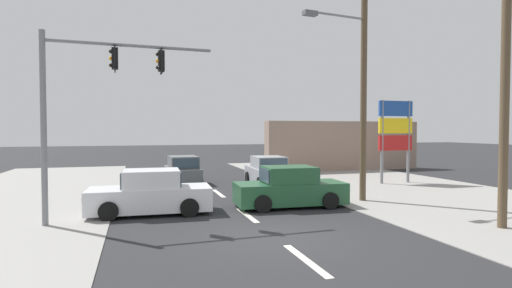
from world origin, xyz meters
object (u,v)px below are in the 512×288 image
at_px(sedan_oncoming_near, 150,194).
at_px(sedan_receding_far, 290,189).
at_px(shopping_plaza_sign, 395,130).
at_px(utility_pole_midground_right, 361,66).
at_px(utility_pole_foreground_right, 503,34).
at_px(hatchback_kerbside_parked, 183,171).
at_px(traffic_signal_mast, 89,92).
at_px(sedan_crossing_left, 269,173).

xyz_separation_m(sedan_oncoming_near, sedan_receding_far, (5.19, -0.19, 0.00)).
bearing_deg(shopping_plaza_sign, utility_pole_midground_right, -138.07).
height_order(utility_pole_foreground_right, sedan_receding_far, utility_pole_foreground_right).
relative_size(utility_pole_foreground_right, hatchback_kerbside_parked, 2.92).
bearing_deg(sedan_oncoming_near, traffic_signal_mast, -155.25).
bearing_deg(utility_pole_midground_right, traffic_signal_mast, -174.60).
bearing_deg(utility_pole_foreground_right, sedan_receding_far, 133.39).
bearing_deg(hatchback_kerbside_parked, sedan_receding_far, -68.26).
xyz_separation_m(utility_pole_foreground_right, utility_pole_midground_right, (-1.47, 5.32, -0.19)).
bearing_deg(traffic_signal_mast, hatchback_kerbside_parked, 66.05).
distance_m(utility_pole_foreground_right, shopping_plaza_sign, 10.62).
height_order(utility_pole_midground_right, shopping_plaza_sign, utility_pole_midground_right).
bearing_deg(hatchback_kerbside_parked, utility_pole_midground_right, -50.05).
relative_size(shopping_plaza_sign, sedan_crossing_left, 1.07).
relative_size(traffic_signal_mast, shopping_plaza_sign, 1.30).
relative_size(utility_pole_midground_right, sedan_crossing_left, 2.43).
distance_m(utility_pole_foreground_right, utility_pole_midground_right, 5.52).
height_order(utility_pole_midground_right, sedan_receding_far, utility_pole_midground_right).
distance_m(shopping_plaza_sign, sedan_crossing_left, 7.47).
bearing_deg(traffic_signal_mast, utility_pole_midground_right, 5.40).
relative_size(traffic_signal_mast, sedan_crossing_left, 1.40).
relative_size(sedan_oncoming_near, hatchback_kerbside_parked, 1.16).
bearing_deg(hatchback_kerbside_parked, traffic_signal_mast, -113.95).
xyz_separation_m(shopping_plaza_sign, sedan_crossing_left, (-7.03, 1.09, -2.28)).
xyz_separation_m(utility_pole_midground_right, sedan_crossing_left, (-2.18, 5.44, -4.89)).
distance_m(sedan_oncoming_near, sedan_receding_far, 5.19).
bearing_deg(shopping_plaza_sign, utility_pole_foreground_right, -109.26).
relative_size(utility_pole_foreground_right, shopping_plaza_sign, 2.35).
relative_size(shopping_plaza_sign, sedan_receding_far, 1.07).
bearing_deg(sedan_oncoming_near, sedan_crossing_left, 41.50).
distance_m(utility_pole_midground_right, sedan_oncoming_near, 9.77).
height_order(utility_pole_midground_right, traffic_signal_mast, utility_pole_midground_right).
relative_size(sedan_receding_far, hatchback_kerbside_parked, 1.17).
distance_m(utility_pole_foreground_right, sedan_receding_far, 8.57).
distance_m(utility_pole_foreground_right, sedan_crossing_left, 12.45).
xyz_separation_m(utility_pole_foreground_right, sedan_oncoming_near, (-9.93, 5.20, -5.08)).
height_order(shopping_plaza_sign, hatchback_kerbside_parked, shopping_plaza_sign).
bearing_deg(shopping_plaza_sign, sedan_crossing_left, 171.22).
distance_m(utility_pole_foreground_right, hatchback_kerbside_parked, 16.09).
relative_size(shopping_plaza_sign, sedan_oncoming_near, 1.07).
bearing_deg(traffic_signal_mast, shopping_plaza_sign, 19.35).
distance_m(utility_pole_midground_right, sedan_crossing_left, 7.64).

